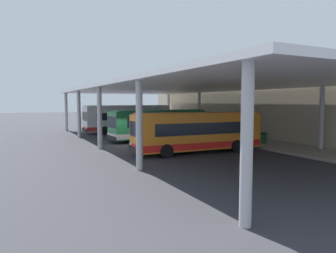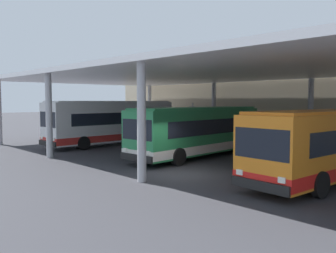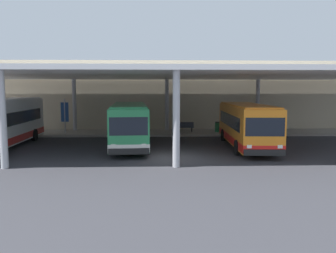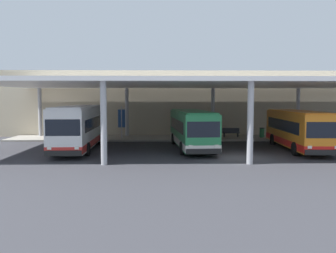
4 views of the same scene
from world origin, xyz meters
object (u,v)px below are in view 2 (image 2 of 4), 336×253
(bus_middle_bay, at_px, (330,144))
(bench_waiting, at_px, (322,144))
(bus_second_bay, at_px, (198,131))
(banner_sign, at_px, (192,119))
(bus_nearest_bay, at_px, (112,122))

(bus_middle_bay, height_order, bench_waiting, bus_middle_bay)
(bus_second_bay, xyz_separation_m, banner_sign, (-6.47, 6.40, 0.32))
(bench_waiting, bearing_deg, bus_middle_bay, -63.92)
(bus_second_bay, relative_size, banner_sign, 3.34)
(bus_second_bay, distance_m, bench_waiting, 8.73)
(bus_second_bay, distance_m, bus_middle_bay, 8.63)
(bus_middle_bay, distance_m, bench_waiting, 8.88)
(bus_second_bay, height_order, bench_waiting, bus_second_bay)
(bus_nearest_bay, xyz_separation_m, bench_waiting, (13.95, 7.50, -1.18))
(bus_second_bay, bearing_deg, bus_middle_bay, -4.31)
(bus_nearest_bay, distance_m, bus_middle_bay, 17.83)
(bus_nearest_bay, bearing_deg, bus_middle_bay, -1.34)
(bus_middle_bay, xyz_separation_m, bench_waiting, (-3.88, 7.92, -0.99))
(bus_second_bay, height_order, bus_middle_bay, same)
(bench_waiting, height_order, banner_sign, banner_sign)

